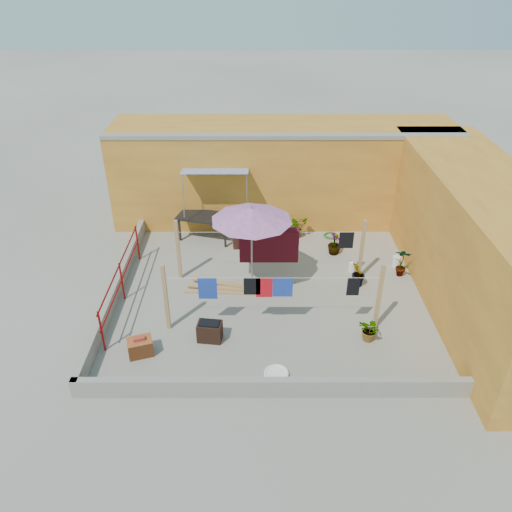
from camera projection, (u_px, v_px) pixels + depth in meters
name	position (u px, v px, depth m)	size (l,w,h in m)	color
ground	(270.00, 294.00, 13.34)	(80.00, 80.00, 0.00)	#9E998E
wall_back	(282.00, 172.00, 16.52)	(11.00, 3.27, 3.21)	orange
wall_right	(478.00, 242.00, 12.52)	(2.40, 9.00, 3.20)	orange
parapet_front	(275.00, 387.00, 10.16)	(8.30, 0.16, 0.44)	gray
parapet_left	(117.00, 287.00, 13.22)	(0.16, 7.30, 0.44)	gray
red_railing	(121.00, 276.00, 12.79)	(0.05, 4.20, 1.10)	maroon
clothesline_rig	(269.00, 251.00, 13.27)	(5.09, 2.35, 1.80)	tan
patio_umbrella	(252.00, 215.00, 12.40)	(2.27, 2.27, 2.49)	gray
outdoor_table	(206.00, 218.00, 15.59)	(1.89, 1.30, 0.81)	black
brick_stack	(140.00, 347.00, 11.24)	(0.65, 0.55, 0.48)	#9E4F24
lumber_pile	(226.00, 288.00, 13.46)	(2.26, 0.73, 0.14)	tan
brazier	(210.00, 331.00, 11.65)	(0.60, 0.44, 0.51)	black
white_basin	(276.00, 374.00, 10.73)	(0.54, 0.54, 0.09)	white
water_jug_a	(352.00, 266.00, 14.25)	(0.22, 0.22, 0.34)	white
water_jug_b	(396.00, 261.00, 14.47)	(0.23, 0.23, 0.36)	white
green_hose	(331.00, 235.00, 16.07)	(0.48, 0.48, 0.07)	#17681C
plant_back_a	(297.00, 226.00, 15.89)	(0.65, 0.56, 0.72)	#22611B
plant_back_b	(334.00, 243.00, 14.98)	(0.39, 0.39, 0.70)	#22611B
plant_right_a	(402.00, 262.00, 13.90)	(0.46, 0.31, 0.88)	#22611B
plant_right_b	(358.00, 274.00, 13.45)	(0.44, 0.36, 0.80)	#22611B
plant_right_c	(370.00, 330.00, 11.60)	(0.52, 0.45, 0.58)	#22611B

